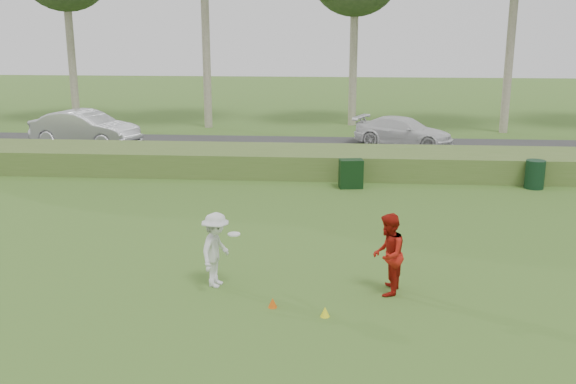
# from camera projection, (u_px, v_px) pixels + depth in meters

# --- Properties ---
(ground) EXTENTS (120.00, 120.00, 0.00)m
(ground) POSITION_uv_depth(u_px,v_px,m) (272.00, 302.00, 13.20)
(ground) COLOR #376120
(ground) RESTS_ON ground
(reed_strip) EXTENTS (80.00, 3.00, 0.90)m
(reed_strip) POSITION_uv_depth(u_px,v_px,m) (305.00, 161.00, 24.67)
(reed_strip) COLOR #496829
(reed_strip) RESTS_ON ground
(park_road) EXTENTS (80.00, 6.00, 0.06)m
(park_road) POSITION_uv_depth(u_px,v_px,m) (311.00, 148.00, 29.60)
(park_road) COLOR #2D2D2D
(park_road) RESTS_ON ground
(player_white) EXTENTS (0.95, 1.18, 1.65)m
(player_white) POSITION_uv_depth(u_px,v_px,m) (216.00, 250.00, 13.82)
(player_white) COLOR silver
(player_white) RESTS_ON ground
(player_red) EXTENTS (0.83, 0.97, 1.75)m
(player_red) POSITION_uv_depth(u_px,v_px,m) (388.00, 254.00, 13.40)
(player_red) COLOR #A2170D
(player_red) RESTS_ON ground
(cone_orange) EXTENTS (0.18, 0.18, 0.20)m
(cone_orange) POSITION_uv_depth(u_px,v_px,m) (273.00, 303.00, 12.91)
(cone_orange) COLOR #DB530B
(cone_orange) RESTS_ON ground
(cone_yellow) EXTENTS (0.19, 0.19, 0.21)m
(cone_yellow) POSITION_uv_depth(u_px,v_px,m) (325.00, 312.00, 12.50)
(cone_yellow) COLOR #F7F21A
(cone_yellow) RESTS_ON ground
(utility_cabinet) EXTENTS (0.87, 0.62, 1.01)m
(utility_cabinet) POSITION_uv_depth(u_px,v_px,m) (351.00, 174.00, 22.36)
(utility_cabinet) COLOR black
(utility_cabinet) RESTS_ON ground
(trash_bin) EXTENTS (0.71, 0.71, 1.00)m
(trash_bin) POSITION_uv_depth(u_px,v_px,m) (535.00, 174.00, 22.28)
(trash_bin) COLOR black
(trash_bin) RESTS_ON ground
(car_mid) EXTENTS (5.34, 2.95, 1.67)m
(car_mid) POSITION_uv_depth(u_px,v_px,m) (85.00, 129.00, 29.60)
(car_mid) COLOR silver
(car_mid) RESTS_ON park_road
(car_right) EXTENTS (4.95, 3.55, 1.33)m
(car_right) POSITION_uv_depth(u_px,v_px,m) (404.00, 132.00, 29.83)
(car_right) COLOR silver
(car_right) RESTS_ON park_road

